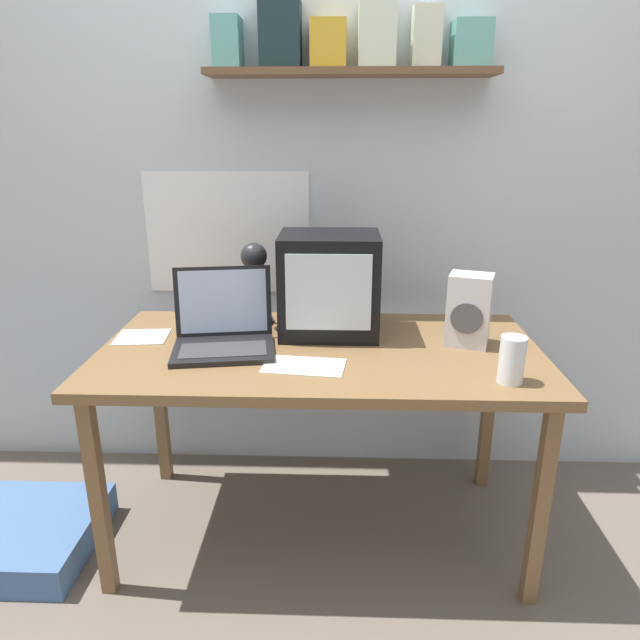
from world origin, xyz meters
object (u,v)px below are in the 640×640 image
object	(u,v)px
space_heater	(469,310)
floor_cushion	(26,535)
laptop	(223,328)
open_notebook	(304,366)
desk_lamp	(254,275)
crt_monitor	(329,284)
loose_paper_near_laptop	(142,337)
corner_desk	(320,365)
juice_glass	(512,362)

from	to	relation	value
space_heater	floor_cushion	size ratio (longest dim) A/B	0.51
laptop	open_notebook	bearing A→B (deg)	-39.14
desk_lamp	laptop	bearing A→B (deg)	-125.41
open_notebook	crt_monitor	bearing A→B (deg)	77.28
floor_cushion	loose_paper_near_laptop	bearing A→B (deg)	27.61
corner_desk	floor_cushion	distance (m)	1.25
crt_monitor	juice_glass	xyz separation A→B (m)	(0.55, -0.42, -0.12)
open_notebook	floor_cushion	distance (m)	1.24
corner_desk	crt_monitor	distance (m)	0.29
desk_lamp	juice_glass	distance (m)	0.97
laptop	desk_lamp	xyz separation A→B (m)	(0.08, 0.22, 0.13)
juice_glass	desk_lamp	bearing A→B (deg)	149.64
space_heater	loose_paper_near_laptop	bearing A→B (deg)	-162.72
desk_lamp	juice_glass	world-z (taller)	desk_lamp
crt_monitor	juice_glass	bearing A→B (deg)	-37.59
desk_lamp	open_notebook	world-z (taller)	desk_lamp
open_notebook	floor_cushion	bearing A→B (deg)	178.72
laptop	crt_monitor	bearing A→B (deg)	15.03
corner_desk	desk_lamp	xyz separation A→B (m)	(-0.25, 0.22, 0.27)
crt_monitor	loose_paper_near_laptop	distance (m)	0.70
loose_paper_near_laptop	open_notebook	size ratio (longest dim) A/B	0.72
crt_monitor	juice_glass	world-z (taller)	crt_monitor
corner_desk	floor_cushion	bearing A→B (deg)	-172.28
juice_glass	floor_cushion	size ratio (longest dim) A/B	0.29
loose_paper_near_laptop	space_heater	bearing A→B (deg)	-1.44
loose_paper_near_laptop	crt_monitor	bearing A→B (deg)	6.85
corner_desk	floor_cushion	size ratio (longest dim) A/B	3.07
crt_monitor	juice_glass	distance (m)	0.70
desk_lamp	floor_cushion	world-z (taller)	desk_lamp
laptop	desk_lamp	world-z (taller)	desk_lamp
floor_cushion	space_heater	bearing A→B (deg)	6.97
open_notebook	juice_glass	bearing A→B (deg)	-8.80
space_heater	desk_lamp	bearing A→B (deg)	-173.98
corner_desk	loose_paper_near_laptop	distance (m)	0.65
laptop	loose_paper_near_laptop	world-z (taller)	laptop
loose_paper_near_laptop	open_notebook	world-z (taller)	same
corner_desk	crt_monitor	world-z (taller)	crt_monitor
laptop	juice_glass	size ratio (longest dim) A/B	2.62
laptop	desk_lamp	distance (m)	0.27
corner_desk	crt_monitor	bearing A→B (deg)	79.88
crt_monitor	space_heater	world-z (taller)	crt_monitor
laptop	corner_desk	bearing A→B (deg)	-8.71
juice_glass	space_heater	size ratio (longest dim) A/B	0.57
crt_monitor	laptop	world-z (taller)	crt_monitor
juice_glass	loose_paper_near_laptop	size ratio (longest dim) A/B	0.73
juice_glass	open_notebook	size ratio (longest dim) A/B	0.53
juice_glass	open_notebook	bearing A→B (deg)	171.20
laptop	loose_paper_near_laptop	xyz separation A→B (m)	(-0.31, 0.08, -0.06)
corner_desk	desk_lamp	size ratio (longest dim) A/B	4.65
juice_glass	floor_cushion	xyz separation A→B (m)	(-1.65, 0.12, -0.76)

